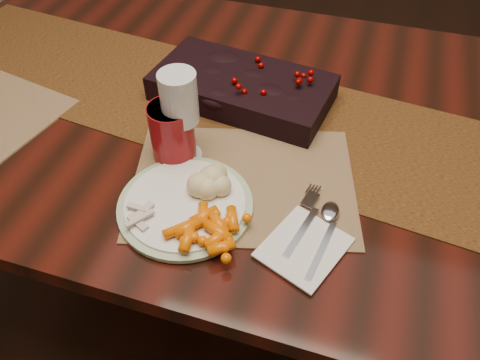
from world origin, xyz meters
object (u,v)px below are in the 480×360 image
(dining_table, at_px, (258,220))
(turkey_shreds, at_px, (142,215))
(napkin, at_px, (304,247))
(wine_glass, at_px, (181,118))
(centerpiece, at_px, (242,84))
(red_cup, at_px, (172,132))
(baby_carrots, at_px, (204,226))
(mashed_potatoes, at_px, (210,178))
(dinner_plate, at_px, (185,204))
(placemat_main, at_px, (243,182))

(dining_table, relative_size, turkey_shreds, 28.27)
(napkin, relative_size, wine_glass, 0.71)
(centerpiece, distance_m, turkey_shreds, 0.41)
(centerpiece, height_order, red_cup, red_cup)
(baby_carrots, distance_m, red_cup, 0.22)
(mashed_potatoes, bearing_deg, wine_glass, 135.84)
(dining_table, height_order, turkey_shreds, turkey_shreds)
(turkey_shreds, bearing_deg, napkin, 6.39)
(baby_carrots, distance_m, turkey_shreds, 0.11)
(centerpiece, relative_size, turkey_shreds, 6.16)
(napkin, bearing_deg, wine_glass, 172.41)
(baby_carrots, height_order, turkey_shreds, baby_carrots)
(turkey_shreds, height_order, napkin, turkey_shreds)
(dining_table, distance_m, baby_carrots, 0.54)
(baby_carrots, xyz_separation_m, wine_glass, (-0.11, 0.18, 0.07))
(dinner_plate, height_order, baby_carrots, baby_carrots)
(centerpiece, bearing_deg, baby_carrots, -82.25)
(dinner_plate, relative_size, wine_glass, 1.27)
(dining_table, height_order, mashed_potatoes, mashed_potatoes)
(red_cup, bearing_deg, baby_carrots, -53.57)
(dining_table, bearing_deg, mashed_potatoes, -96.59)
(dining_table, xyz_separation_m, dinner_plate, (-0.06, -0.30, 0.39))
(red_cup, bearing_deg, wine_glass, 21.13)
(baby_carrots, bearing_deg, dinner_plate, 138.10)
(turkey_shreds, distance_m, red_cup, 0.18)
(centerpiece, height_order, wine_glass, wine_glass)
(napkin, bearing_deg, turkey_shreds, -152.03)
(mashed_potatoes, height_order, napkin, mashed_potatoes)
(centerpiece, relative_size, mashed_potatoes, 4.49)
(dinner_plate, xyz_separation_m, napkin, (0.22, -0.03, -0.00))
(centerpiece, bearing_deg, dinner_plate, -90.19)
(mashed_potatoes, xyz_separation_m, red_cup, (-0.10, 0.07, 0.02))
(dinner_plate, height_order, turkey_shreds, turkey_shreds)
(dining_table, relative_size, dinner_plate, 7.32)
(baby_carrots, height_order, wine_glass, wine_glass)
(dinner_plate, height_order, red_cup, red_cup)
(placemat_main, distance_m, napkin, 0.18)
(napkin, xyz_separation_m, red_cup, (-0.30, 0.15, 0.06))
(turkey_shreds, bearing_deg, red_cup, 94.87)
(dining_table, bearing_deg, dinner_plate, -101.33)
(dining_table, distance_m, placemat_main, 0.43)
(mashed_potatoes, distance_m, red_cup, 0.13)
(placemat_main, height_order, red_cup, red_cup)
(dinner_plate, relative_size, red_cup, 2.07)
(dinner_plate, height_order, wine_glass, wine_glass)
(centerpiece, xyz_separation_m, placemat_main, (0.08, -0.25, -0.04))
(dining_table, distance_m, turkey_shreds, 0.55)
(mashed_potatoes, distance_m, napkin, 0.21)
(dining_table, bearing_deg, turkey_shreds, -108.00)
(centerpiece, distance_m, placemat_main, 0.27)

